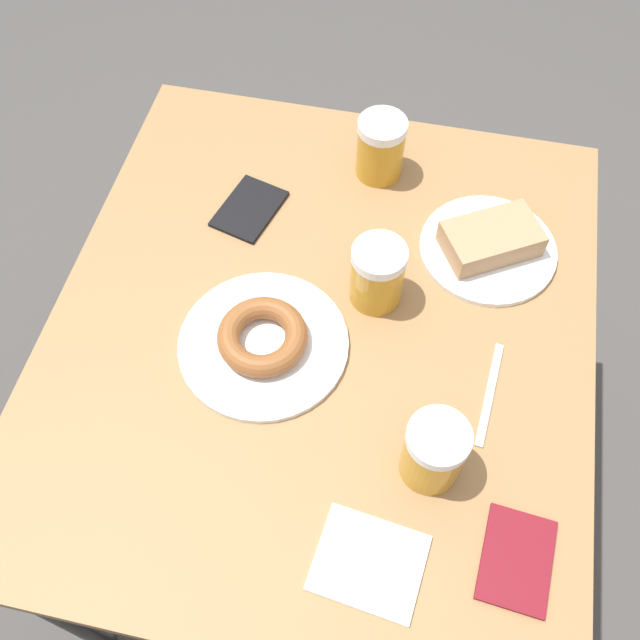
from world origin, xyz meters
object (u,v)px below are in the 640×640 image
at_px(beer_mug_left, 377,274).
at_px(beer_mug_center, 434,452).
at_px(plate_with_cake, 490,244).
at_px(passport_near_edge, 249,209).
at_px(plate_with_donut, 263,340).
at_px(napkin_folded, 369,563).
at_px(beer_mug_right, 381,148).
at_px(passport_far_edge, 517,560).
at_px(fork, 490,394).

relative_size(beer_mug_left, beer_mug_center, 1.00).
height_order(plate_with_cake, beer_mug_left, beer_mug_left).
distance_m(plate_with_cake, passport_near_edge, 0.41).
height_order(plate_with_donut, napkin_folded, plate_with_donut).
bearing_deg(passport_near_edge, napkin_folded, 119.41).
distance_m(beer_mug_right, napkin_folded, 0.68).
bearing_deg(beer_mug_center, passport_far_edge, 141.55).
bearing_deg(plate_with_cake, fork, 95.68).
bearing_deg(passport_far_edge, beer_mug_center, -38.45).
distance_m(plate_with_donut, napkin_folded, 0.35).
bearing_deg(beer_mug_left, plate_with_donut, 40.04).
xyz_separation_m(plate_with_cake, beer_mug_left, (0.17, 0.13, 0.04)).
bearing_deg(beer_mug_center, plate_with_donut, -27.38).
bearing_deg(fork, plate_with_donut, -1.81).
xyz_separation_m(beer_mug_center, passport_near_edge, (0.36, -0.39, -0.05)).
relative_size(plate_with_cake, plate_with_donut, 0.87).
relative_size(fork, passport_near_edge, 1.19).
relative_size(plate_with_donut, napkin_folded, 1.72).
bearing_deg(passport_far_edge, fork, -76.79).
bearing_deg(napkin_folded, beer_mug_center, -111.84).
distance_m(plate_with_cake, napkin_folded, 0.55).
distance_m(plate_with_donut, fork, 0.34).
relative_size(beer_mug_center, passport_near_edge, 0.79).
xyz_separation_m(plate_with_donut, fork, (-0.34, 0.01, -0.01)).
xyz_separation_m(plate_with_donut, passport_near_edge, (0.09, -0.25, -0.01)).
relative_size(plate_with_cake, beer_mug_center, 1.97).
relative_size(beer_mug_left, napkin_folded, 0.76).
height_order(beer_mug_left, passport_far_edge, beer_mug_left).
distance_m(plate_with_cake, beer_mug_right, 0.25).
distance_m(beer_mug_center, passport_near_edge, 0.54).
bearing_deg(plate_with_donut, beer_mug_left, -139.96).
xyz_separation_m(beer_mug_right, passport_far_edge, (-0.29, 0.63, -0.05)).
bearing_deg(beer_mug_center, napkin_folded, 68.16).
bearing_deg(plate_with_cake, passport_near_edge, -0.39).
bearing_deg(fork, passport_near_edge, -31.46).
bearing_deg(beer_mug_right, beer_mug_left, 98.45).
bearing_deg(plate_with_cake, plate_with_donut, 38.48).
bearing_deg(plate_with_cake, beer_mug_right, -33.91).
bearing_deg(plate_with_donut, beer_mug_right, -105.82).
bearing_deg(beer_mug_left, beer_mug_center, 114.31).
bearing_deg(passport_near_edge, passport_far_edge, 134.57).
xyz_separation_m(beer_mug_left, beer_mug_right, (0.04, -0.26, 0.00)).
height_order(plate_with_donut, beer_mug_center, beer_mug_center).
distance_m(beer_mug_center, passport_far_edge, 0.17).
distance_m(plate_with_cake, fork, 0.26).
distance_m(napkin_folded, passport_far_edge, 0.19).
bearing_deg(napkin_folded, beer_mug_left, -81.33).
relative_size(beer_mug_left, beer_mug_right, 1.00).
height_order(plate_with_cake, napkin_folded, plate_with_cake).
height_order(beer_mug_center, passport_far_edge, beer_mug_center).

